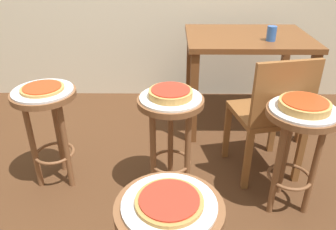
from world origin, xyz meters
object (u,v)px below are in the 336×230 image
(pizza_rear, at_px, (42,88))
(stool_leftside, at_px, (171,125))
(stool_middle, at_px, (297,138))
(serving_plate_rear, at_px, (43,91))
(stool_rear, at_px, (48,117))
(pizza_middle, at_px, (305,105))
(wooden_chair, at_px, (271,113))
(serving_plate_middle, at_px, (304,109))
(pizza_foreground, at_px, (169,201))
(cup_near_edge, at_px, (272,33))
(serving_plate_leftside, at_px, (171,98))
(dining_table, at_px, (247,51))
(serving_plate_foreground, at_px, (169,205))
(pizza_leftside, at_px, (171,93))

(pizza_rear, bearing_deg, stool_leftside, -6.62)
(stool_middle, relative_size, serving_plate_rear, 1.83)
(stool_rear, distance_m, pizza_rear, 0.19)
(pizza_middle, height_order, wooden_chair, wooden_chair)
(serving_plate_rear, relative_size, pizza_rear, 1.42)
(pizza_middle, bearing_deg, serving_plate_middle, -90.00)
(pizza_foreground, xyz_separation_m, cup_near_edge, (0.73, 1.59, 0.15))
(pizza_foreground, xyz_separation_m, serving_plate_leftside, (0.00, 0.85, -0.02))
(stool_leftside, xyz_separation_m, serving_plate_leftside, (-0.00, -0.00, 0.17))
(stool_middle, height_order, pizza_middle, pizza_middle)
(serving_plate_leftside, relative_size, serving_plate_rear, 0.99)
(serving_plate_middle, xyz_separation_m, dining_table, (-0.09, 1.03, -0.01))
(wooden_chair, bearing_deg, serving_plate_middle, -78.76)
(wooden_chair, bearing_deg, stool_middle, -78.76)
(pizza_foreground, bearing_deg, serving_plate_middle, 45.58)
(serving_plate_rear, bearing_deg, dining_table, 30.98)
(stool_middle, xyz_separation_m, pizza_middle, (-0.00, 0.00, 0.20))
(serving_plate_foreground, height_order, serving_plate_middle, same)
(dining_table, bearing_deg, wooden_chair, -87.38)
(pizza_middle, relative_size, dining_table, 0.27)
(stool_rear, distance_m, serving_plate_rear, 0.17)
(pizza_foreground, distance_m, stool_middle, 1.01)
(pizza_middle, height_order, stool_leftside, pizza_middle)
(pizza_middle, bearing_deg, serving_plate_leftside, 168.83)
(serving_plate_middle, height_order, wooden_chair, wooden_chair)
(serving_plate_middle, xyz_separation_m, wooden_chair, (-0.06, 0.31, -0.19))
(serving_plate_leftside, distance_m, cup_near_edge, 1.06)
(pizza_middle, height_order, serving_plate_rear, pizza_middle)
(pizza_foreground, relative_size, cup_near_edge, 2.18)
(wooden_chair, bearing_deg, serving_plate_foreground, -121.99)
(serving_plate_foreground, relative_size, stool_leftside, 0.51)
(wooden_chair, bearing_deg, serving_plate_leftside, -165.04)
(pizza_middle, distance_m, cup_near_edge, 0.89)
(cup_near_edge, distance_m, wooden_chair, 0.68)
(serving_plate_foreground, xyz_separation_m, serving_plate_middle, (0.70, 0.71, 0.00))
(stool_rear, bearing_deg, dining_table, 30.98)
(serving_plate_rear, bearing_deg, stool_rear, 165.96)
(pizza_foreground, height_order, serving_plate_rear, pizza_foreground)
(serving_plate_foreground, bearing_deg, wooden_chair, 58.01)
(cup_near_edge, bearing_deg, stool_rear, -156.08)
(pizza_rear, bearing_deg, wooden_chair, 3.41)
(stool_middle, bearing_deg, pizza_leftside, 168.83)
(cup_near_edge, bearing_deg, pizza_leftside, -134.57)
(wooden_chair, bearing_deg, pizza_foreground, -121.99)
(stool_rear, xyz_separation_m, dining_table, (1.35, 0.81, 0.16))
(serving_plate_foreground, distance_m, pizza_foreground, 0.02)
(pizza_leftside, bearing_deg, stool_middle, -11.17)
(stool_rear, relative_size, wooden_chair, 0.76)
(dining_table, bearing_deg, stool_leftside, -123.80)
(serving_plate_rear, bearing_deg, serving_plate_foreground, -51.34)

